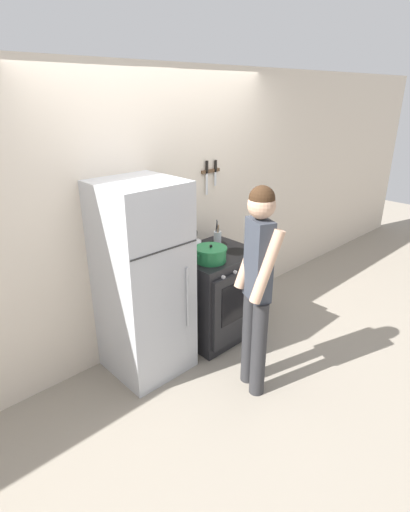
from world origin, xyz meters
The scene contains 9 objects.
ground_plane centered at (0.00, 0.00, 0.00)m, with size 14.00×14.00×0.00m, color gray.
wall_back centered at (0.00, 0.03, 1.27)m, with size 10.00×0.06×2.55m.
refrigerator centered at (-0.51, -0.32, 0.85)m, with size 0.64×0.66×1.69m.
stove_range centered at (0.30, -0.37, 0.45)m, with size 0.77×0.72×0.89m.
dutch_oven_pot centered at (0.13, -0.47, 0.95)m, with size 0.33×0.29×0.16m.
tea_kettle centered at (0.14, -0.20, 0.97)m, with size 0.23×0.18×0.26m.
utensil_jar centered at (0.49, -0.20, 0.96)m, with size 0.08×0.08×0.25m.
person centered at (-0.05, -1.16, 0.98)m, with size 0.37×0.42×1.72m.
wall_knife_strip centered at (0.57, -0.02, 1.59)m, with size 0.24×0.03×0.34m.
Camera 1 is at (-2.21, -2.86, 2.32)m, focal length 28.00 mm.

